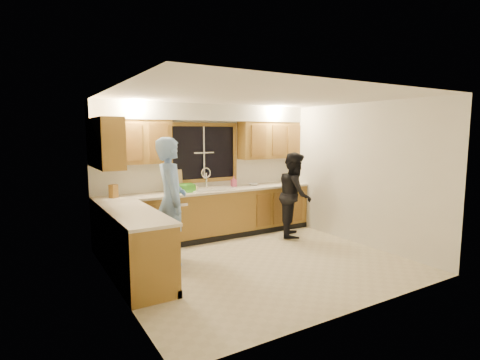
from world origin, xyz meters
name	(u,v)px	position (x,y,z in m)	size (l,w,h in m)	color
floor	(258,262)	(0.00, 0.00, 0.00)	(4.20, 4.20, 0.00)	beige
ceiling	(259,97)	(0.00, 0.00, 2.50)	(4.20, 4.20, 0.00)	white
wall_back	(204,171)	(0.00, 1.90, 1.25)	(4.20, 4.20, 0.00)	white
wall_left	(115,193)	(-2.10, 0.00, 1.25)	(3.80, 3.80, 0.00)	white
wall_right	(356,174)	(2.10, 0.00, 1.25)	(3.80, 3.80, 0.00)	white
base_cabinets_back	(211,215)	(0.00, 1.60, 0.44)	(4.20, 0.60, 0.88)	olive
base_cabinets_left	(134,246)	(-1.80, 0.35, 0.44)	(0.60, 1.90, 0.88)	olive
countertop_back	(211,191)	(0.00, 1.58, 0.90)	(4.20, 0.63, 0.04)	silver
countertop_left	(134,213)	(-1.79, 0.35, 0.90)	(0.63, 1.90, 0.04)	silver
upper_cabinets_left	(131,142)	(-1.43, 1.73, 1.83)	(1.35, 0.33, 0.75)	olive
upper_cabinets_right	(269,140)	(1.43, 1.73, 1.83)	(1.35, 0.33, 0.75)	olive
upper_cabinets_return	(107,143)	(-1.94, 1.12, 1.83)	(0.33, 0.90, 0.75)	olive
soffit	(207,113)	(0.00, 1.72, 2.35)	(4.20, 0.35, 0.30)	silver
window_frame	(204,153)	(0.00, 1.89, 1.60)	(1.44, 0.03, 1.14)	black
sink	(211,193)	(0.00, 1.60, 0.86)	(0.86, 0.52, 0.57)	white
dishwasher	(168,222)	(-0.85, 1.59, 0.41)	(0.60, 0.56, 0.82)	white
stove	(146,258)	(-1.80, -0.22, 0.45)	(0.58, 0.75, 0.90)	white
man	(171,201)	(-1.14, 0.64, 0.96)	(0.70, 0.46, 1.91)	#7BA6E9
woman	(295,194)	(1.43, 0.89, 0.81)	(0.78, 0.61, 1.61)	black
knife_block	(113,191)	(-1.76, 1.63, 1.03)	(0.12, 0.10, 0.22)	brown
cutting_board	(175,180)	(-0.64, 1.80, 1.11)	(0.29, 0.02, 0.39)	tan
dish_crate	(185,188)	(-0.52, 1.60, 0.99)	(0.30, 0.28, 0.14)	green
soap_bottle	(234,181)	(0.58, 1.74, 1.02)	(0.09, 0.10, 0.21)	#E1558B
bowl	(253,184)	(0.99, 1.67, 0.94)	(0.19, 0.19, 0.05)	silver
can_left	(193,189)	(-0.39, 1.52, 0.98)	(0.07, 0.07, 0.12)	beige
can_right	(196,189)	(-0.34, 1.51, 0.98)	(0.06, 0.06, 0.11)	beige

